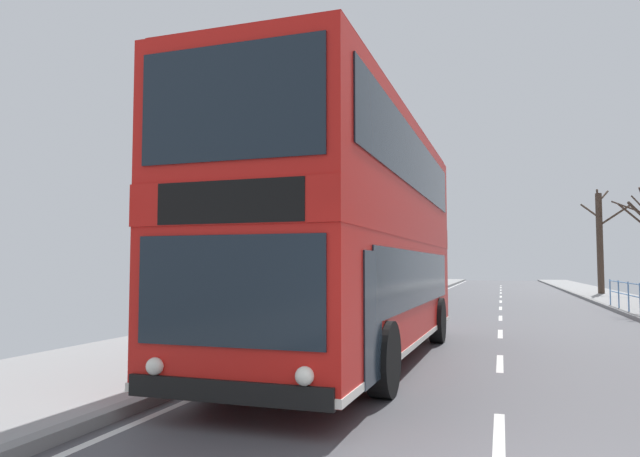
# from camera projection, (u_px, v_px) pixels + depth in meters

# --- Properties ---
(double_decker_bus_main) EXTENTS (2.88, 10.20, 4.54)m
(double_decker_bus_main) POSITION_uv_depth(u_px,v_px,m) (351.00, 235.00, 10.98)
(double_decker_bus_main) COLOR red
(double_decker_bus_main) RESTS_ON ground
(bare_tree_far_01) EXTENTS (2.52, 2.66, 6.31)m
(bare_tree_far_01) POSITION_uv_depth(u_px,v_px,m) (600.00, 239.00, 34.44)
(bare_tree_far_01) COLOR #423328
(bare_tree_far_01) RESTS_ON ground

